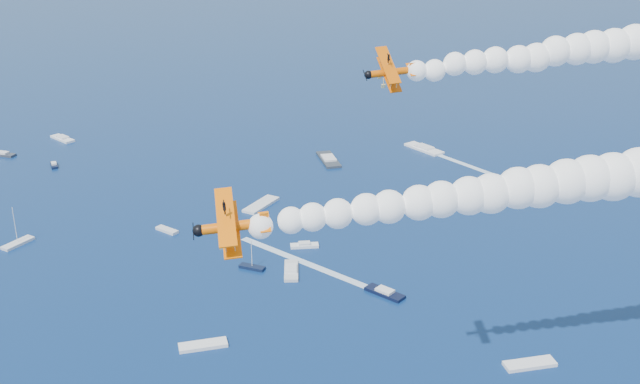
{
  "coord_description": "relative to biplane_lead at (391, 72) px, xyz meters",
  "views": [
    {
      "loc": [
        11.91,
        -64.6,
        83.11
      ],
      "look_at": [
        5.63,
        16.72,
        49.74
      ],
      "focal_mm": 44.03,
      "sensor_mm": 36.0,
      "label": 1
    }
  ],
  "objects": [
    {
      "name": "biplane_lead",
      "position": [
        0.0,
        0.0,
        0.0
      ],
      "size": [
        8.19,
        9.65,
        7.33
      ],
      "primitive_type": null,
      "rotation": [
        -0.43,
        0.07,
        3.4
      ],
      "color": "#DC5704"
    },
    {
      "name": "biplane_trail",
      "position": [
        -15.32,
        -24.43,
        -9.83
      ],
      "size": [
        9.36,
        11.17,
        8.07
      ],
      "primitive_type": null,
      "rotation": [
        -0.32,
        0.07,
        3.36
      ],
      "color": "#FF6905"
    },
    {
      "name": "smoke_trail_lead",
      "position": [
        26.78,
        7.07,
        2.09
      ],
      "size": [
        56.7,
        31.67,
        10.15
      ],
      "primitive_type": null,
      "rotation": [
        0.0,
        0.0,
        3.4
      ],
      "color": "white"
    },
    {
      "name": "smoke_trail_trail",
      "position": [
        11.73,
        -18.47,
        -7.74
      ],
      "size": [
        56.52,
        27.88,
        10.15
      ],
      "primitive_type": null,
      "rotation": [
        0.0,
        0.0,
        3.36
      ],
      "color": "white"
    },
    {
      "name": "spectator_boats",
      "position": [
        -14.5,
        81.49,
        -60.31
      ],
      "size": [
        221.26,
        157.17,
        0.7
      ],
      "color": "black",
      "rests_on": "ground"
    },
    {
      "name": "boat_wakes",
      "position": [
        16.94,
        102.34,
        -60.63
      ],
      "size": [
        90.49,
        88.5,
        0.04
      ],
      "color": "white",
      "rests_on": "ground"
    }
  ]
}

